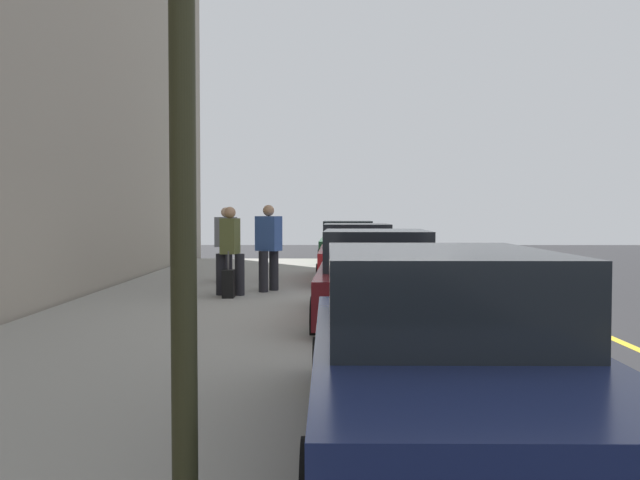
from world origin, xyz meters
The scene contains 12 objects.
ground_plane centered at (0.00, 0.00, 0.00)m, with size 56.00×56.00×0.00m, color #28282B.
sidewalk centered at (0.00, -3.30, 0.07)m, with size 28.00×4.60×0.15m, color gray.
lane_stripe_centre centered at (0.00, 3.20, 0.00)m, with size 28.00×0.14×0.01m, color gold.
snow_bank_curb centered at (-4.29, -0.70, 0.11)m, with size 5.86×0.56×0.22m, color white.
parked_car_green centered at (-12.49, -0.10, 0.76)m, with size 4.71×1.99×1.51m.
parked_car_red centered at (-6.10, -0.09, 0.76)m, with size 4.65×1.97×1.51m.
parked_car_maroon centered at (0.34, -0.09, 0.76)m, with size 4.25×2.01×1.51m.
parked_car_navy centered at (6.27, -0.06, 0.76)m, with size 4.74×1.92×1.51m.
pedestrian_blue_coat centered at (-3.41, -2.05, 1.11)m, with size 0.54×0.57×1.80m.
pedestrian_grey_coat centered at (-5.46, -3.22, 1.09)m, with size 0.58×0.52×1.76m.
pedestrian_olive_coat centered at (-2.68, -2.76, 1.09)m, with size 0.51×0.58×1.75m.
rolling_suitcase centered at (-2.28, -2.74, 0.42)m, with size 0.34×0.22×0.89m.
Camera 1 is at (11.36, -0.90, 1.79)m, focal length 39.94 mm.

